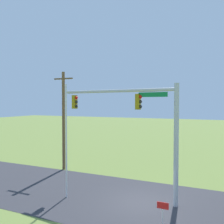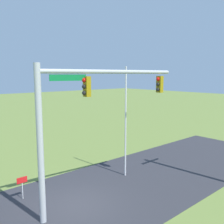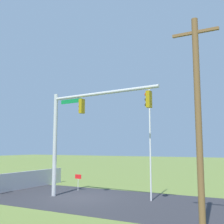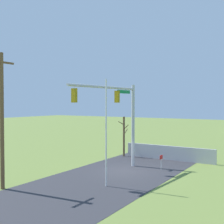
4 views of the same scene
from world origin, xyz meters
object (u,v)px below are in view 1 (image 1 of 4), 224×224
(signal_mast, at_px, (142,119))
(flagpole, at_px, (66,141))
(open_sign, at_px, (163,209))
(utility_pole, at_px, (64,119))

(signal_mast, xyz_separation_m, flagpole, (-4.39, -1.62, -1.44))
(open_sign, bearing_deg, utility_pole, 147.54)
(flagpole, relative_size, utility_pole, 0.82)
(flagpole, bearing_deg, open_sign, -11.23)
(signal_mast, height_order, flagpole, flagpole)
(flagpole, height_order, open_sign, flagpole)
(flagpole, height_order, utility_pole, utility_pole)
(signal_mast, bearing_deg, flagpole, -159.78)
(flagpole, xyz_separation_m, utility_pole, (-3.99, 5.31, 0.97))
(open_sign, bearing_deg, flagpole, 168.77)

